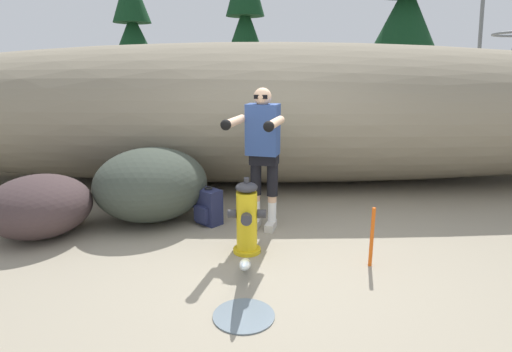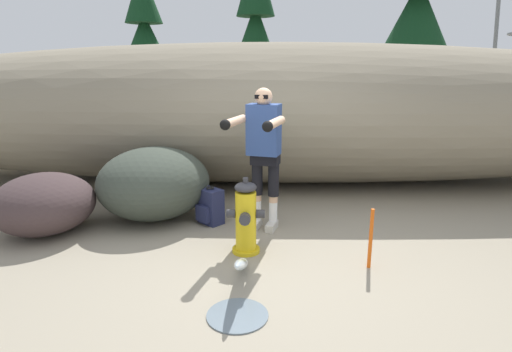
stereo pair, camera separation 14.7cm
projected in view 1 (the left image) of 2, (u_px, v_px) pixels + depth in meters
ground_plane at (275, 263)px, 4.20m from camera, size 56.00×56.00×0.04m
dirt_embankment at (267, 113)px, 7.04m from camera, size 16.94×3.20×2.29m
fire_hydrant at (247, 219)px, 4.31m from camera, size 0.40×0.34×0.81m
hydrant_water_jet at (245, 274)px, 3.62m from camera, size 0.49×1.29×0.56m
utility_worker at (263, 142)px, 4.76m from camera, size 0.67×1.04×1.67m
spare_backpack at (209, 207)px, 5.14m from camera, size 0.36×0.36×0.47m
boulder_large at (151, 184)px, 5.28m from camera, size 1.96×1.98×0.92m
boulder_mid at (40, 206)px, 4.77m from camera, size 1.50×1.52×0.71m
pine_tree_far_left at (133, 33)px, 14.47m from camera, size 2.00×2.00×5.24m
pine_tree_left at (245, 28)px, 13.54m from camera, size 1.93×1.93×5.64m
pine_tree_center at (406, 10)px, 11.60m from camera, size 2.40×2.40×5.88m
survey_stake at (372, 237)px, 4.02m from camera, size 0.04×0.04×0.60m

